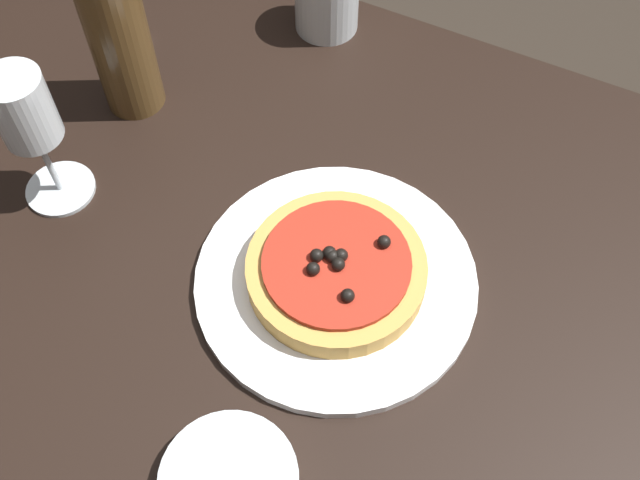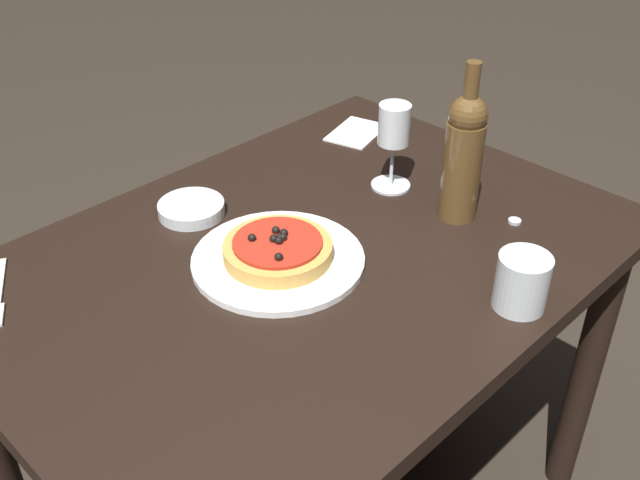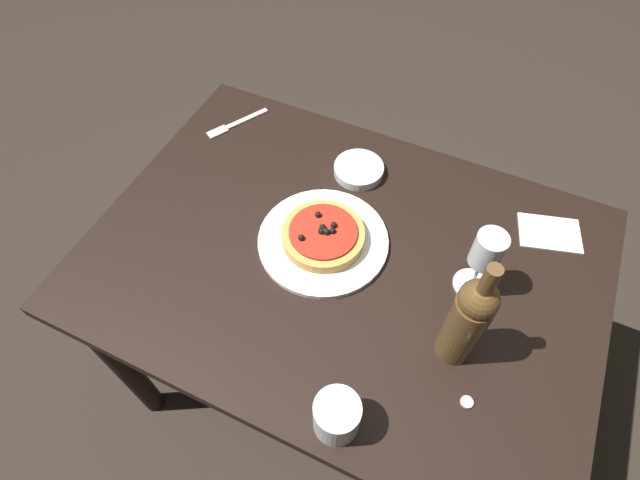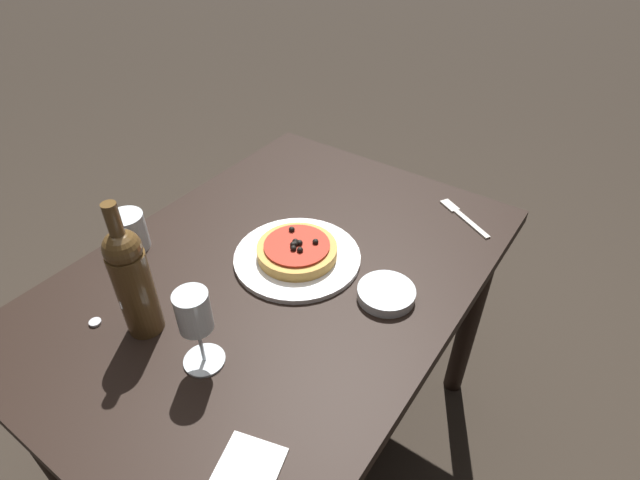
# 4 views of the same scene
# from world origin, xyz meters

# --- Properties ---
(dining_table) EXTENTS (1.12, 0.80, 0.74)m
(dining_table) POSITION_xyz_m (0.00, 0.00, 0.63)
(dining_table) COLOR black
(dining_table) RESTS_ON ground_plane
(dinner_plate) EXTENTS (0.29, 0.29, 0.01)m
(dinner_plate) POSITION_xyz_m (0.06, -0.02, 0.74)
(dinner_plate) COLOR white
(dinner_plate) RESTS_ON dining_table
(pizza) EXTENTS (0.18, 0.18, 0.04)m
(pizza) POSITION_xyz_m (0.06, -0.02, 0.76)
(pizza) COLOR gold
(pizza) RESTS_ON dinner_plate
(wine_glass) EXTENTS (0.08, 0.08, 0.17)m
(wine_glass) POSITION_xyz_m (-0.27, -0.05, 0.86)
(wine_glass) COLOR silver
(wine_glass) RESTS_ON dining_table
(wine_bottle) EXTENTS (0.07, 0.07, 0.30)m
(wine_bottle) POSITION_xyz_m (-0.28, 0.11, 0.86)
(wine_bottle) COLOR brown
(wine_bottle) RESTS_ON dining_table
(water_cup) EXTENTS (0.08, 0.08, 0.09)m
(water_cup) POSITION_xyz_m (-0.13, 0.33, 0.78)
(water_cup) COLOR silver
(water_cup) RESTS_ON dining_table
(side_bowl) EXTENTS (0.12, 0.12, 0.02)m
(side_bowl) POSITION_xyz_m (0.07, -0.24, 0.75)
(side_bowl) COLOR silver
(side_bowl) RESTS_ON dining_table
(paper_napkin) EXTENTS (0.16, 0.13, 0.00)m
(paper_napkin) POSITION_xyz_m (-0.40, -0.26, 0.74)
(paper_napkin) COLOR white
(paper_napkin) RESTS_ON dining_table
(bottle_cap) EXTENTS (0.02, 0.02, 0.01)m
(bottle_cap) POSITION_xyz_m (-0.33, 0.20, 0.74)
(bottle_cap) COLOR #B7B7BC
(bottle_cap) RESTS_ON dining_table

